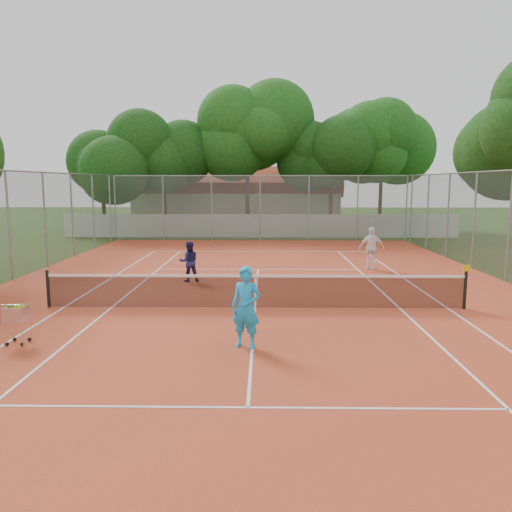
{
  "coord_description": "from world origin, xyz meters",
  "views": [
    {
      "loc": [
        0.25,
        -13.88,
        3.55
      ],
      "look_at": [
        0.0,
        1.5,
        1.3
      ],
      "focal_mm": 35.0,
      "sensor_mm": 36.0,
      "label": 1
    }
  ],
  "objects_px": {
    "tennis_net": "(255,291)",
    "clubhouse": "(238,199)",
    "player_near": "(246,307)",
    "ball_hopper": "(17,323)",
    "player_far_right": "(372,248)",
    "player_far_left": "(189,262)"
  },
  "relations": [
    {
      "from": "tennis_net",
      "to": "clubhouse",
      "type": "xyz_separation_m",
      "value": [
        -2.0,
        29.0,
        1.69
      ]
    },
    {
      "from": "player_near",
      "to": "ball_hopper",
      "type": "xyz_separation_m",
      "value": [
        -5.06,
        0.13,
        -0.42
      ]
    },
    {
      "from": "tennis_net",
      "to": "player_far_right",
      "type": "height_order",
      "value": "player_far_right"
    },
    {
      "from": "tennis_net",
      "to": "clubhouse",
      "type": "height_order",
      "value": "clubhouse"
    },
    {
      "from": "tennis_net",
      "to": "ball_hopper",
      "type": "distance_m",
      "value": 6.16
    },
    {
      "from": "tennis_net",
      "to": "player_far_left",
      "type": "relative_size",
      "value": 8.18
    },
    {
      "from": "clubhouse",
      "to": "ball_hopper",
      "type": "height_order",
      "value": "clubhouse"
    },
    {
      "from": "tennis_net",
      "to": "player_near",
      "type": "xyz_separation_m",
      "value": [
        -0.13,
        -3.44,
        0.4
      ]
    },
    {
      "from": "clubhouse",
      "to": "player_far_right",
      "type": "xyz_separation_m",
      "value": [
        6.68,
        -22.47,
        -1.3
      ]
    },
    {
      "from": "player_near",
      "to": "player_far_left",
      "type": "relative_size",
      "value": 1.22
    },
    {
      "from": "clubhouse",
      "to": "player_far_left",
      "type": "bearing_deg",
      "value": -91.05
    },
    {
      "from": "clubhouse",
      "to": "player_near",
      "type": "bearing_deg",
      "value": -86.71
    },
    {
      "from": "ball_hopper",
      "to": "clubhouse",
      "type": "bearing_deg",
      "value": 91.01
    },
    {
      "from": "player_near",
      "to": "player_far_right",
      "type": "height_order",
      "value": "player_near"
    },
    {
      "from": "tennis_net",
      "to": "ball_hopper",
      "type": "bearing_deg",
      "value": -147.47
    },
    {
      "from": "tennis_net",
      "to": "ball_hopper",
      "type": "relative_size",
      "value": 12.6
    },
    {
      "from": "player_far_left",
      "to": "ball_hopper",
      "type": "height_order",
      "value": "player_far_left"
    },
    {
      "from": "clubhouse",
      "to": "player_near",
      "type": "xyz_separation_m",
      "value": [
        1.87,
        -32.44,
        -1.29
      ]
    },
    {
      "from": "player_near",
      "to": "player_far_right",
      "type": "distance_m",
      "value": 11.08
    },
    {
      "from": "player_far_right",
      "to": "ball_hopper",
      "type": "xyz_separation_m",
      "value": [
        -9.88,
        -9.85,
        -0.41
      ]
    },
    {
      "from": "player_far_right",
      "to": "ball_hopper",
      "type": "height_order",
      "value": "player_far_right"
    },
    {
      "from": "tennis_net",
      "to": "player_far_right",
      "type": "distance_m",
      "value": 8.05
    }
  ]
}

